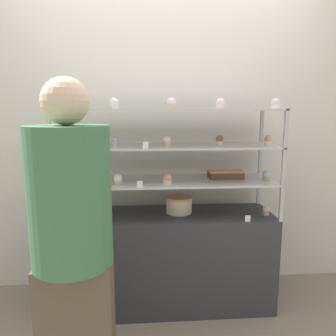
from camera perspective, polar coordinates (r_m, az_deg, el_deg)
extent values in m
plane|color=gray|center=(2.71, 0.00, -22.41)|extent=(20.00, 20.00, 0.00)
cube|color=silver|center=(2.67, -0.61, 6.75)|extent=(8.00, 0.05, 2.60)
cube|color=#333338|center=(2.53, 0.00, -15.63)|extent=(1.52, 0.46, 0.71)
cube|color=#B7B7BC|center=(2.64, -16.84, -3.95)|extent=(0.02, 0.02, 0.25)
cube|color=#B7B7BC|center=(2.73, 15.51, -3.41)|extent=(0.02, 0.02, 0.25)
cube|color=#B7B7BC|center=(2.23, -19.28, -6.65)|extent=(0.02, 0.02, 0.25)
cube|color=#B7B7BC|center=(2.34, 19.15, -5.85)|extent=(0.02, 0.02, 0.25)
cube|color=silver|center=(2.34, 0.00, -2.26)|extent=(1.52, 0.46, 0.01)
cube|color=#B7B7BC|center=(2.59, -17.12, 1.44)|extent=(0.02, 0.02, 0.25)
cube|color=#B7B7BC|center=(2.69, 15.75, 1.80)|extent=(0.02, 0.02, 0.25)
cube|color=#B7B7BC|center=(2.17, -19.65, -0.28)|extent=(0.02, 0.02, 0.25)
cube|color=#B7B7BC|center=(2.28, 19.50, 0.22)|extent=(0.02, 0.02, 0.25)
cube|color=silver|center=(2.30, 0.00, 3.86)|extent=(1.52, 0.46, 0.01)
cube|color=#B7B7BC|center=(2.57, -17.41, 6.99)|extent=(0.02, 0.02, 0.25)
cube|color=#B7B7BC|center=(2.67, 16.01, 7.15)|extent=(0.02, 0.02, 0.25)
cube|color=#B7B7BC|center=(2.14, -20.05, 6.35)|extent=(0.02, 0.02, 0.25)
cube|color=#B7B7BC|center=(2.26, 19.87, 6.51)|extent=(0.02, 0.02, 0.25)
cube|color=silver|center=(2.29, 0.00, 10.12)|extent=(1.52, 0.46, 0.01)
cylinder|color=beige|center=(2.42, 1.93, -6.60)|extent=(0.19, 0.19, 0.10)
cylinder|color=#E5996B|center=(2.40, 1.94, -5.21)|extent=(0.19, 0.19, 0.02)
cube|color=brown|center=(2.45, 9.95, -1.15)|extent=(0.25, 0.15, 0.05)
cube|color=#E5996B|center=(2.45, 9.97, -0.50)|extent=(0.25, 0.15, 0.01)
cylinder|color=beige|center=(2.35, -17.56, -8.46)|extent=(0.05, 0.05, 0.03)
sphere|color=silver|center=(2.35, -17.59, -7.81)|extent=(0.05, 0.05, 0.05)
cylinder|color=#CCB28C|center=(2.47, 16.67, -7.56)|extent=(0.05, 0.05, 0.03)
sphere|color=silver|center=(2.46, 16.70, -6.93)|extent=(0.05, 0.05, 0.05)
cube|color=white|center=(2.30, 13.72, -8.56)|extent=(0.04, 0.00, 0.04)
cylinder|color=#CCB28C|center=(2.35, -17.13, -2.18)|extent=(0.06, 0.06, 0.03)
sphere|color=#F4EAB2|center=(2.34, -17.17, -1.47)|extent=(0.06, 0.06, 0.06)
cylinder|color=#CCB28C|center=(2.22, -8.70, -2.55)|extent=(0.06, 0.06, 0.03)
sphere|color=white|center=(2.21, -8.72, -1.80)|extent=(0.06, 0.06, 0.06)
cylinder|color=white|center=(2.22, -0.07, -2.44)|extent=(0.06, 0.06, 0.03)
sphere|color=#E5996B|center=(2.21, -0.07, -1.68)|extent=(0.06, 0.06, 0.06)
cylinder|color=#CCB28C|center=(2.44, 16.77, -1.70)|extent=(0.06, 0.06, 0.03)
sphere|color=silver|center=(2.44, 16.80, -1.01)|extent=(0.06, 0.06, 0.06)
cube|color=white|center=(2.12, -4.92, -2.81)|extent=(0.04, 0.00, 0.04)
cylinder|color=white|center=(2.24, -18.22, 3.74)|extent=(0.05, 0.05, 0.03)
sphere|color=#F4EAB2|center=(2.24, -18.26, 4.48)|extent=(0.05, 0.05, 0.05)
cylinder|color=beige|center=(2.25, -9.16, 4.13)|extent=(0.05, 0.05, 0.03)
sphere|color=silver|center=(2.25, -9.18, 4.88)|extent=(0.05, 0.05, 0.05)
cylinder|color=#CCB28C|center=(2.18, -0.14, 4.09)|extent=(0.05, 0.05, 0.03)
sphere|color=silver|center=(2.18, -0.14, 4.86)|extent=(0.05, 0.05, 0.05)
cylinder|color=white|center=(2.31, 8.96, 4.30)|extent=(0.05, 0.05, 0.03)
sphere|color=#8C5B42|center=(2.31, 8.98, 5.02)|extent=(0.05, 0.05, 0.05)
cylinder|color=white|center=(2.39, 16.96, 4.17)|extent=(0.05, 0.05, 0.03)
sphere|color=#E5996B|center=(2.39, 16.99, 4.87)|extent=(0.05, 0.05, 0.05)
cube|color=white|center=(2.08, -3.92, 3.97)|extent=(0.04, 0.00, 0.04)
cylinder|color=white|center=(2.29, -17.70, 10.14)|extent=(0.06, 0.06, 0.03)
sphere|color=#E5996B|center=(2.29, -17.74, 10.86)|extent=(0.06, 0.06, 0.06)
cylinder|color=beige|center=(2.20, -9.37, 10.49)|extent=(0.06, 0.06, 0.03)
sphere|color=white|center=(2.20, -9.39, 11.24)|extent=(0.06, 0.06, 0.06)
cylinder|color=#CCB28C|center=(2.17, 0.60, 10.64)|extent=(0.06, 0.06, 0.03)
sphere|color=silver|center=(2.17, 0.60, 11.40)|extent=(0.06, 0.06, 0.06)
cylinder|color=beige|center=(2.26, 9.10, 10.48)|extent=(0.06, 0.06, 0.03)
sphere|color=silver|center=(2.26, 9.12, 11.21)|extent=(0.06, 0.06, 0.06)
cylinder|color=white|center=(2.33, 18.24, 10.10)|extent=(0.06, 0.06, 0.03)
sphere|color=silver|center=(2.33, 18.27, 10.81)|extent=(0.06, 0.06, 0.06)
cube|color=white|center=(2.08, -9.15, 10.79)|extent=(0.04, 0.00, 0.04)
cube|color=brown|center=(1.85, -15.48, -26.03)|extent=(0.35, 0.19, 0.74)
cylinder|color=#3F724C|center=(1.56, -16.66, -4.82)|extent=(0.37, 0.37, 0.64)
sphere|color=beige|center=(1.51, -17.47, 11.07)|extent=(0.21, 0.21, 0.21)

